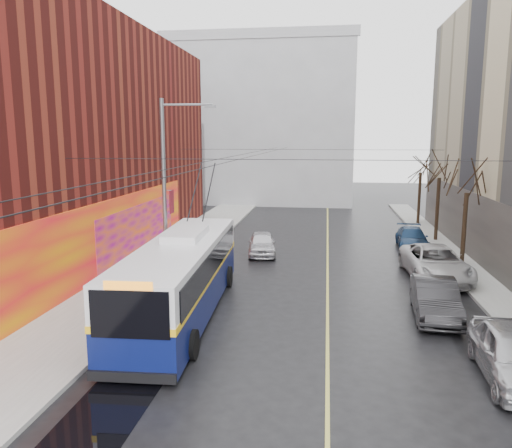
{
  "coord_description": "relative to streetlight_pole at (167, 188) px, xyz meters",
  "views": [
    {
      "loc": [
        1.33,
        -12.73,
        7.21
      ],
      "look_at": [
        -1.95,
        10.41,
        3.16
      ],
      "focal_mm": 35.0,
      "sensor_mm": 36.0,
      "label": 1
    }
  ],
  "objects": [
    {
      "name": "pigeons_flying",
      "position": [
        4.56,
        -0.47,
        2.66
      ],
      "size": [
        3.7,
        1.13,
        1.72
      ],
      "color": "slate"
    },
    {
      "name": "tree_near",
      "position": [
        15.14,
        6.0,
        0.13
      ],
      "size": [
        3.2,
        3.2,
        6.4
      ],
      "color": "black",
      "rests_on": "ground"
    },
    {
      "name": "lane_line",
      "position": [
        7.64,
        4.0,
        -4.84
      ],
      "size": [
        0.12,
        50.0,
        0.01
      ],
      "primitive_type": "cube",
      "color": "#BFB74C",
      "rests_on": "ground"
    },
    {
      "name": "pedestrian_a",
      "position": [
        -1.78,
        0.27,
        -3.93
      ],
      "size": [
        0.43,
        0.6,
        1.53
      ],
      "primitive_type": "imported",
      "rotation": [
        0.0,
        0.0,
        1.45
      ],
      "color": "black",
      "rests_on": "sidewalk_left"
    },
    {
      "name": "tree_far",
      "position": [
        15.14,
        20.0,
        0.3
      ],
      "size": [
        3.2,
        3.2,
        6.57
      ],
      "color": "black",
      "rests_on": "ground"
    },
    {
      "name": "building_far",
      "position": [
        0.14,
        34.99,
        4.17
      ],
      "size": [
        20.5,
        12.1,
        18.0
      ],
      "color": "gray",
      "rests_on": "ground"
    },
    {
      "name": "parked_car_d",
      "position": [
        13.14,
        10.6,
        -4.18
      ],
      "size": [
        2.08,
        4.7,
        1.34
      ],
      "primitive_type": "imported",
      "rotation": [
        0.0,
        0.0,
        -0.04
      ],
      "color": "navy",
      "rests_on": "ground"
    },
    {
      "name": "pedestrian_c",
      "position": [
        -0.5,
        1.99,
        -3.84
      ],
      "size": [
        0.93,
        1.25,
        1.72
      ],
      "primitive_type": "imported",
      "rotation": [
        0.0,
        0.0,
        1.86
      ],
      "color": "black",
      "rests_on": "sidewalk_left"
    },
    {
      "name": "building_left",
      "position": [
        -9.85,
        3.99,
        2.14
      ],
      "size": [
        12.11,
        36.0,
        14.0
      ],
      "color": "#5C1612",
      "rests_on": "ground"
    },
    {
      "name": "following_car",
      "position": [
        3.56,
        7.46,
        -4.14
      ],
      "size": [
        2.19,
        4.31,
        1.41
      ],
      "primitive_type": "imported",
      "rotation": [
        0.0,
        0.0,
        0.13
      ],
      "color": "silver",
      "rests_on": "ground"
    },
    {
      "name": "ground",
      "position": [
        6.14,
        -10.0,
        -4.85
      ],
      "size": [
        140.0,
        140.0,
        0.0
      ],
      "primitive_type": "plane",
      "color": "black",
      "rests_on": "ground"
    },
    {
      "name": "sidewalk_left",
      "position": [
        -1.86,
        2.0,
        -4.77
      ],
      "size": [
        4.0,
        60.0,
        0.15
      ],
      "primitive_type": "cube",
      "color": "gray",
      "rests_on": "ground"
    },
    {
      "name": "tree_mid",
      "position": [
        15.14,
        13.0,
        0.41
      ],
      "size": [
        3.2,
        3.2,
        6.68
      ],
      "color": "black",
      "rests_on": "ground"
    },
    {
      "name": "parked_car_c",
      "position": [
        13.14,
        3.33,
        -4.01
      ],
      "size": [
        3.11,
        6.18,
        1.68
      ],
      "primitive_type": "imported",
      "rotation": [
        0.0,
        0.0,
        0.05
      ],
      "color": "#BABABC",
      "rests_on": "ground"
    },
    {
      "name": "streetlight_pole",
      "position": [
        0.0,
        0.0,
        0.0
      ],
      "size": [
        2.65,
        0.6,
        9.0
      ],
      "color": "slate",
      "rests_on": "ground"
    },
    {
      "name": "trolleybus",
      "position": [
        1.7,
        -3.73,
        -3.2
      ],
      "size": [
        3.4,
        12.64,
        5.93
      ],
      "rotation": [
        0.0,
        0.0,
        0.05
      ],
      "color": "#091148",
      "rests_on": "ground"
    },
    {
      "name": "puddle",
      "position": [
        1.8,
        -11.18,
        -4.84
      ],
      "size": [
        2.02,
        3.74,
        0.01
      ],
      "primitive_type": "cube",
      "color": "black",
      "rests_on": "ground"
    },
    {
      "name": "pedestrian_b",
      "position": [
        -1.28,
        0.87,
        -3.77
      ],
      "size": [
        1.11,
        1.15,
        1.86
      ],
      "primitive_type": "imported",
      "rotation": [
        0.0,
        0.0,
        0.9
      ],
      "color": "black",
      "rests_on": "sidewalk_left"
    },
    {
      "name": "sidewalk_right",
      "position": [
        15.14,
        2.0,
        -4.77
      ],
      "size": [
        2.0,
        60.0,
        0.15
      ],
      "primitive_type": "cube",
      "color": "gray",
      "rests_on": "ground"
    },
    {
      "name": "catenary_wires",
      "position": [
        3.6,
        4.77,
        1.4
      ],
      "size": [
        18.0,
        60.0,
        0.22
      ],
      "color": "black"
    },
    {
      "name": "parked_car_b",
      "position": [
        11.94,
        -2.53,
        -4.07
      ],
      "size": [
        1.97,
        4.79,
        1.54
      ],
      "primitive_type": "imported",
      "rotation": [
        0.0,
        0.0,
        -0.07
      ],
      "color": "black",
      "rests_on": "ground"
    }
  ]
}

